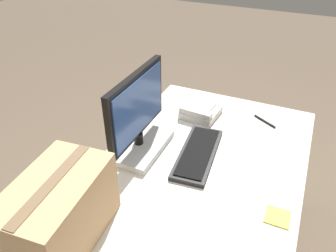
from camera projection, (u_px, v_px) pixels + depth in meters
The scene contains 8 objects.
office_desk at pixel (181, 251), 1.54m from camera, with size 1.80×0.90×0.72m.
monitor at pixel (138, 121), 1.51m from camera, with size 0.46×0.23×0.40m.
keyboard at pixel (198, 153), 1.55m from camera, with size 0.43×0.20×0.03m.
desk_phone at pixel (200, 112), 1.83m from camera, with size 0.21×0.20×0.07m.
spoon at pixel (289, 144), 1.62m from camera, with size 0.16×0.02×0.00m.
cardboard_box at pixel (59, 211), 1.10m from camera, with size 0.42×0.28×0.26m.
pen_marker at pixel (265, 121), 1.79m from camera, with size 0.09×0.13×0.01m.
sticky_note_pad at pixel (278, 217), 1.24m from camera, with size 0.09×0.09×0.01m.
Camera 1 is at (-0.89, -0.33, 1.71)m, focal length 35.00 mm.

